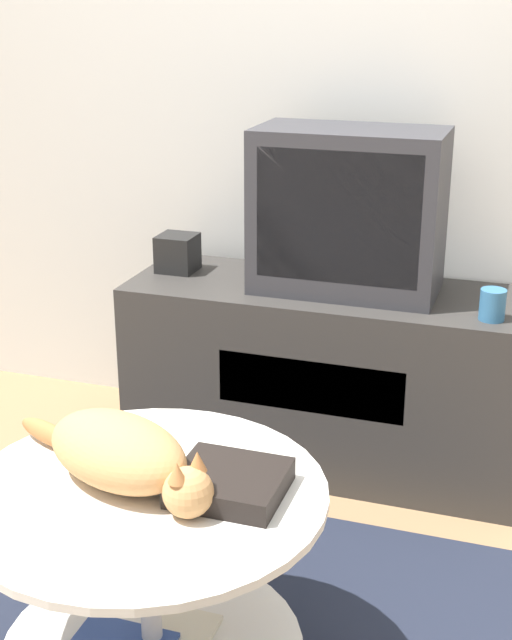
{
  "coord_description": "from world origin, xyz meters",
  "views": [
    {
      "loc": [
        0.69,
        -1.42,
        1.44
      ],
      "look_at": [
        0.04,
        0.54,
        0.67
      ],
      "focal_mm": 50.0,
      "sensor_mm": 36.0,
      "label": 1
    }
  ],
  "objects_px": {
    "dvd_box": "(230,482)",
    "cat": "(122,454)",
    "speaker": "(178,253)",
    "tv": "(348,211)"
  },
  "relations": [
    {
      "from": "dvd_box",
      "to": "cat",
      "type": "distance_m",
      "value": 0.22
    },
    {
      "from": "speaker",
      "to": "cat",
      "type": "distance_m",
      "value": 1.23
    },
    {
      "from": "tv",
      "to": "dvd_box",
      "type": "height_order",
      "value": "tv"
    },
    {
      "from": "speaker",
      "to": "cat",
      "type": "height_order",
      "value": "speaker"
    },
    {
      "from": "tv",
      "to": "cat",
      "type": "xyz_separation_m",
      "value": [
        -0.18,
        -1.15,
        -0.25
      ]
    },
    {
      "from": "tv",
      "to": "cat",
      "type": "relative_size",
      "value": 1.04
    },
    {
      "from": "speaker",
      "to": "dvd_box",
      "type": "height_order",
      "value": "speaker"
    },
    {
      "from": "speaker",
      "to": "dvd_box",
      "type": "xyz_separation_m",
      "value": [
        0.59,
        -1.13,
        -0.1
      ]
    },
    {
      "from": "tv",
      "to": "cat",
      "type": "distance_m",
      "value": 1.19
    },
    {
      "from": "cat",
      "to": "speaker",
      "type": "bearing_deg",
      "value": 129.58
    }
  ]
}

